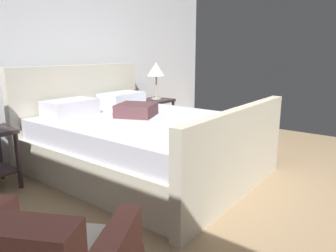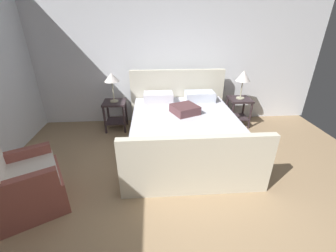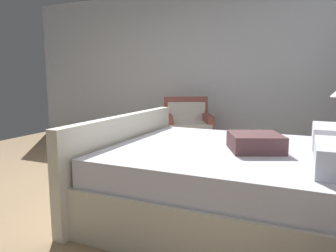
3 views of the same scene
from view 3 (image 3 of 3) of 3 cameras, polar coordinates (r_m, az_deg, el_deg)
name	(u,v)px [view 3 (image 3 of 3)]	position (r m, az deg, el deg)	size (l,w,h in m)	color
ground_plane	(69,191)	(3.65, -17.57, -11.16)	(5.84, 6.18, 0.02)	#997C5B
wall_side_left	(175,68)	(5.99, 1.22, 10.47)	(0.12, 6.30, 2.78)	white
bed	(240,180)	(2.77, 13.09, -9.52)	(1.93, 2.30, 1.17)	beige
armchair	(187,132)	(5.03, 3.57, -1.13)	(0.98, 0.98, 0.90)	#914C42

